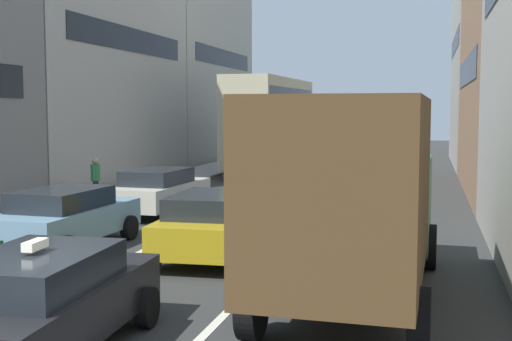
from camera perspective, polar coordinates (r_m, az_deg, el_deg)
name	(u,v)px	position (r m, az deg, el deg)	size (l,w,h in m)	color
sidewalk_left	(153,186)	(29.71, -8.73, -1.31)	(2.60, 64.00, 0.14)	#ACACAC
lane_stripe_left	(264,191)	(28.15, 0.68, -1.74)	(0.16, 60.00, 0.01)	silver
lane_stripe_right	(345,193)	(27.55, 7.57, -1.93)	(0.16, 60.00, 0.01)	silver
building_row_left	(85,63)	(35.54, -14.25, 8.80)	(7.20, 43.90, 12.76)	gray
removalist_box_truck	(355,191)	(11.81, 8.40, -1.76)	(2.86, 7.76, 3.58)	#1E5933
taxi_centre_lane_front	(43,301)	(9.74, -17.61, -10.48)	(2.25, 4.39, 1.66)	black
sedan_centre_lane_second	(213,223)	(15.51, -3.68, -4.46)	(2.22, 4.38, 1.49)	#B29319
wagon_left_lane_second	(66,217)	(17.02, -15.81, -3.78)	(2.22, 4.38, 1.49)	#759EB7
hatchback_centre_lane_third	(266,195)	(20.52, 0.84, -2.09)	(2.20, 4.37, 1.49)	#194C8C
sedan_left_lane_third	(159,190)	(21.96, -8.18, -1.66)	(2.26, 4.40, 1.49)	beige
coupe_centre_lane_fourth	(299,176)	(26.34, 3.65, -0.49)	(2.10, 4.32, 1.49)	gray
sedan_right_lane_behind_truck	(372,203)	(19.01, 9.76, -2.74)	(2.28, 4.41, 1.49)	silver
bus_mid_queue_primary	(271,120)	(36.68, 1.24, 4.29)	(3.02, 10.57, 5.06)	#BFB793
bus_far_queue_secondary	(310,133)	(48.43, 4.63, 3.22)	(2.93, 10.54, 2.90)	#1E6033
pedestrian_near_kerb	(96,177)	(25.15, -13.43, -0.55)	(0.34, 0.53, 1.66)	#262D47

